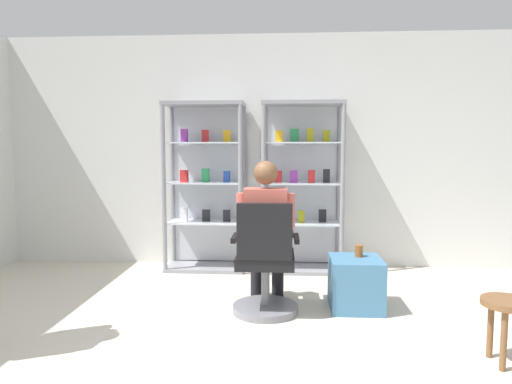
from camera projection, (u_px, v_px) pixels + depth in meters
back_wall at (255, 152)px, 5.47m from camera, size 6.00×0.10×2.70m
display_cabinet_left at (206, 185)px, 5.31m from camera, size 0.90×0.45×1.90m
display_cabinet_right at (302, 186)px, 5.23m from camera, size 0.90×0.45×1.90m
office_chair at (265, 268)px, 3.85m from camera, size 0.56×0.56×0.96m
seated_shopkeeper at (266, 227)px, 3.98m from camera, size 0.49×0.57×1.29m
storage_crate at (356, 283)px, 4.01m from camera, size 0.44×0.47×0.44m
tea_glass at (359, 251)px, 4.05m from camera, size 0.07×0.07×0.10m
wooden_stool at (507, 313)px, 2.96m from camera, size 0.32×0.32×0.43m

